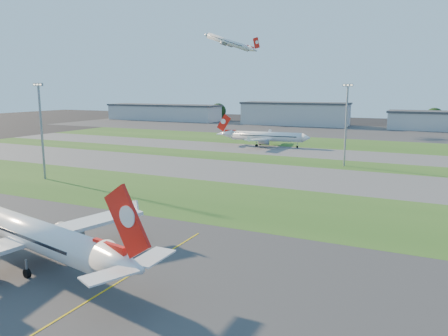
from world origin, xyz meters
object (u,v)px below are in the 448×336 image
Objects in this scene: airliner_parked at (31,234)px; light_mast_centre at (346,119)px; light_mast_west at (41,125)px; airliner_taxiing at (266,137)px.

light_mast_centre is at bearing 87.93° from airliner_parked.
airliner_parked is at bearing -103.84° from light_mast_centre.
airliner_parked is 1.57× the size of light_mast_west.
airliner_taxiing is at bearing 138.84° from light_mast_centre.
light_mast_centre is (24.52, 99.57, 10.34)m from airliner_parked.
airliner_taxiing is at bearing 108.04° from airliner_parked.
airliner_taxiing is 96.00m from light_mast_west.
light_mast_west is 1.00× the size of light_mast_centre.
light_mast_centre is (70.00, 56.00, 0.00)m from light_mast_west.
airliner_parked is 103.07m from light_mast_centre.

